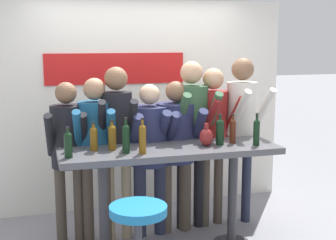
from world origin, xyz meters
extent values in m
cube|color=silver|center=(0.00, 1.41, 1.25)|extent=(3.67, 0.10, 2.50)
cube|color=red|center=(-0.27, 1.35, 1.70)|extent=(1.64, 0.02, 0.36)
cube|color=#4C4C51|center=(0.00, 0.00, 1.00)|extent=(2.07, 0.60, 0.06)
cylinder|color=#333338|center=(-0.64, 0.00, 0.51)|extent=(0.09, 0.09, 0.97)
cylinder|color=#333338|center=(0.64, 0.00, 0.51)|extent=(0.09, 0.09, 0.97)
cylinder|color=#1972B2|center=(-0.47, -0.72, 0.73)|extent=(0.45, 0.45, 0.07)
cylinder|color=#473D33|center=(-1.00, 0.55, 0.39)|extent=(0.11, 0.11, 0.78)
cylinder|color=#473D33|center=(-0.82, 0.53, 0.39)|extent=(0.11, 0.11, 0.78)
cylinder|color=black|center=(-0.91, 0.54, 1.09)|extent=(0.36, 0.36, 0.62)
sphere|color=brown|center=(-0.91, 0.54, 1.52)|extent=(0.21, 0.21, 0.21)
cylinder|color=black|center=(-1.08, 0.40, 1.13)|extent=(0.12, 0.37, 0.48)
cylinder|color=black|center=(-0.77, 0.37, 1.13)|extent=(0.12, 0.37, 0.48)
cylinder|color=#473D33|center=(-0.73, 0.48, 0.40)|extent=(0.11, 0.11, 0.80)
cylinder|color=#473D33|center=(-0.55, 0.45, 0.40)|extent=(0.11, 0.11, 0.80)
cylinder|color=#19517A|center=(-0.64, 0.47, 1.12)|extent=(0.38, 0.38, 0.63)
sphere|color=#9E7556|center=(-0.64, 0.47, 1.56)|extent=(0.22, 0.22, 0.22)
cylinder|color=#19517A|center=(-0.82, 0.34, 1.16)|extent=(0.14, 0.38, 0.49)
cylinder|color=#19517A|center=(-0.51, 0.29, 1.16)|extent=(0.14, 0.38, 0.49)
cylinder|color=gray|center=(-0.51, 0.47, 0.43)|extent=(0.10, 0.10, 0.85)
cylinder|color=gray|center=(-0.34, 0.45, 0.43)|extent=(0.10, 0.10, 0.85)
cylinder|color=black|center=(-0.42, 0.46, 1.19)|extent=(0.35, 0.35, 0.67)
sphere|color=brown|center=(-0.42, 0.46, 1.66)|extent=(0.23, 0.23, 0.23)
cylinder|color=black|center=(-0.59, 0.32, 1.24)|extent=(0.12, 0.40, 0.51)
cylinder|color=black|center=(-0.30, 0.28, 1.24)|extent=(0.12, 0.40, 0.51)
cylinder|color=#23283D|center=(-0.20, 0.45, 0.38)|extent=(0.13, 0.13, 0.77)
cylinder|color=#23283D|center=(0.02, 0.45, 0.38)|extent=(0.13, 0.13, 0.77)
cylinder|color=#23284C|center=(-0.09, 0.45, 1.07)|extent=(0.41, 0.41, 0.61)
sphere|color=#D6AD89|center=(-0.09, 0.45, 1.49)|extent=(0.21, 0.21, 0.21)
cylinder|color=#23284C|center=(-0.27, 0.30, 1.11)|extent=(0.11, 0.38, 0.48)
cylinder|color=#23284C|center=(0.10, 0.31, 1.11)|extent=(0.11, 0.38, 0.48)
cylinder|color=#473D33|center=(0.08, 0.47, 0.39)|extent=(0.13, 0.13, 0.78)
cylinder|color=#473D33|center=(0.30, 0.48, 0.39)|extent=(0.13, 0.13, 0.78)
cylinder|color=#23284C|center=(0.19, 0.47, 1.08)|extent=(0.41, 0.41, 0.61)
sphere|color=brown|center=(0.19, 0.47, 1.51)|extent=(0.21, 0.21, 0.21)
cylinder|color=#23284C|center=(0.01, 0.32, 1.13)|extent=(0.11, 0.38, 0.48)
cylinder|color=#23284C|center=(0.39, 0.33, 1.13)|extent=(0.11, 0.38, 0.48)
cylinder|color=black|center=(0.28, 0.52, 0.44)|extent=(0.11, 0.11, 0.87)
cylinder|color=black|center=(0.48, 0.53, 0.44)|extent=(0.11, 0.11, 0.87)
cylinder|color=#335638|center=(0.38, 0.53, 1.22)|extent=(0.37, 0.37, 0.69)
sphere|color=tan|center=(0.38, 0.53, 1.70)|extent=(0.24, 0.24, 0.24)
cylinder|color=#335638|center=(0.22, 0.35, 1.27)|extent=(0.10, 0.41, 0.53)
cylinder|color=#335638|center=(0.56, 0.37, 1.27)|extent=(0.10, 0.41, 0.53)
cylinder|color=#473D33|center=(0.55, 0.52, 0.42)|extent=(0.10, 0.10, 0.83)
cylinder|color=#473D33|center=(0.72, 0.56, 0.42)|extent=(0.10, 0.10, 0.83)
cylinder|color=maroon|center=(0.63, 0.54, 1.16)|extent=(0.37, 0.37, 0.66)
sphere|color=tan|center=(0.63, 0.54, 1.62)|extent=(0.23, 0.23, 0.23)
cylinder|color=maroon|center=(0.52, 0.35, 1.21)|extent=(0.15, 0.39, 0.50)
cylinder|color=maroon|center=(0.81, 0.41, 1.21)|extent=(0.15, 0.39, 0.50)
cylinder|color=#23283D|center=(0.86, 0.49, 0.44)|extent=(0.10, 0.10, 0.88)
cylinder|color=#23283D|center=(1.04, 0.51, 0.44)|extent=(0.10, 0.10, 0.88)
cylinder|color=beige|center=(0.95, 0.50, 1.23)|extent=(0.37, 0.37, 0.70)
sphere|color=brown|center=(0.95, 0.50, 1.72)|extent=(0.24, 0.24, 0.24)
cylinder|color=beige|center=(0.82, 0.31, 1.28)|extent=(0.14, 0.41, 0.53)
cylinder|color=beige|center=(1.13, 0.35, 1.28)|extent=(0.14, 0.41, 0.53)
cylinder|color=#4C1E0F|center=(0.64, 0.03, 1.14)|extent=(0.06, 0.06, 0.20)
sphere|color=#4C1E0F|center=(0.64, 0.03, 1.24)|extent=(0.06, 0.06, 0.06)
cylinder|color=#4C1E0F|center=(0.64, 0.03, 1.27)|extent=(0.02, 0.02, 0.07)
cylinder|color=black|center=(0.64, 0.03, 1.32)|extent=(0.03, 0.03, 0.02)
cylinder|color=brown|center=(-0.70, 0.09, 1.13)|extent=(0.07, 0.07, 0.18)
sphere|color=brown|center=(-0.70, 0.09, 1.22)|extent=(0.07, 0.07, 0.07)
cylinder|color=brown|center=(-0.70, 0.09, 1.25)|extent=(0.03, 0.03, 0.06)
cylinder|color=black|center=(-0.70, 0.09, 1.29)|extent=(0.03, 0.03, 0.01)
cylinder|color=black|center=(0.82, -0.12, 1.14)|extent=(0.06, 0.06, 0.22)
sphere|color=black|center=(0.82, -0.12, 1.25)|extent=(0.06, 0.06, 0.06)
cylinder|color=black|center=(0.82, -0.12, 1.29)|extent=(0.02, 0.02, 0.08)
cylinder|color=black|center=(0.82, -0.12, 1.34)|extent=(0.03, 0.03, 0.02)
cylinder|color=black|center=(0.49, 0.00, 1.14)|extent=(0.08, 0.08, 0.21)
sphere|color=black|center=(0.49, 0.00, 1.24)|extent=(0.08, 0.08, 0.08)
cylinder|color=black|center=(0.49, 0.00, 1.28)|extent=(0.03, 0.03, 0.07)
cylinder|color=black|center=(0.49, 0.00, 1.32)|extent=(0.03, 0.03, 0.02)
cylinder|color=brown|center=(-0.30, -0.14, 1.15)|extent=(0.06, 0.06, 0.23)
sphere|color=brown|center=(-0.30, -0.14, 1.26)|extent=(0.06, 0.06, 0.06)
cylinder|color=brown|center=(-0.30, -0.14, 1.30)|extent=(0.02, 0.02, 0.08)
cylinder|color=black|center=(-0.30, -0.14, 1.35)|extent=(0.03, 0.03, 0.02)
cylinder|color=black|center=(-0.95, -0.11, 1.13)|extent=(0.07, 0.07, 0.19)
sphere|color=black|center=(-0.95, -0.11, 1.22)|extent=(0.07, 0.07, 0.07)
cylinder|color=black|center=(-0.95, -0.11, 1.26)|extent=(0.03, 0.03, 0.07)
cylinder|color=black|center=(-0.95, -0.11, 1.30)|extent=(0.03, 0.03, 0.01)
cylinder|color=brown|center=(-0.54, 0.07, 1.13)|extent=(0.07, 0.07, 0.19)
sphere|color=brown|center=(-0.54, 0.07, 1.23)|extent=(0.07, 0.07, 0.07)
cylinder|color=brown|center=(-0.54, 0.07, 1.26)|extent=(0.03, 0.03, 0.07)
cylinder|color=black|center=(-0.54, 0.07, 1.31)|extent=(0.03, 0.03, 0.01)
cylinder|color=black|center=(-0.44, -0.08, 1.15)|extent=(0.07, 0.07, 0.22)
sphere|color=black|center=(-0.44, -0.08, 1.26)|extent=(0.07, 0.07, 0.07)
cylinder|color=black|center=(-0.44, -0.08, 1.30)|extent=(0.03, 0.03, 0.08)
cylinder|color=black|center=(-0.44, -0.08, 1.35)|extent=(0.03, 0.03, 0.02)
ellipsoid|color=maroon|center=(0.35, -0.01, 1.12)|extent=(0.13, 0.13, 0.17)
cylinder|color=maroon|center=(0.35, -0.01, 1.23)|extent=(0.04, 0.04, 0.05)
camera|label=1|loc=(-1.21, -4.09, 2.03)|focal=50.00mm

